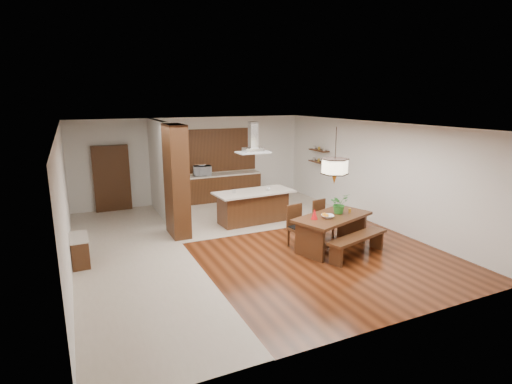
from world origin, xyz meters
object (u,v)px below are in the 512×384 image
island_cup (269,189)px  hallway_console (80,250)px  dining_chair_left (299,227)px  fruit_bowl (328,216)px  microwave (202,171)px  dining_table (332,224)px  range_hood (253,137)px  pendant_lantern (335,156)px  dining_bench (357,246)px  kitchen_island (253,206)px  dining_chair_right (324,219)px  foliage_plant (339,204)px

island_cup → hallway_console: bearing=-168.3°
dining_chair_left → island_cup: (0.25, 2.16, 0.47)m
fruit_bowl → microwave: microwave is taller
dining_table → range_hood: bearing=107.6°
hallway_console → range_hood: size_ratio=0.98×
fruit_bowl → dining_table: bearing=25.1°
pendant_lantern → dining_bench: bearing=-70.6°
hallway_console → microwave: microwave is taller
dining_chair_left → kitchen_island: bearing=86.6°
dining_chair_right → microwave: bearing=99.8°
hallway_console → dining_table: size_ratio=0.40×
dining_bench → hallway_console: bearing=159.2°
hallway_console → dining_table: bearing=-15.4°
dining_bench → kitchen_island: size_ratio=0.76×
dining_chair_right → fruit_bowl: size_ratio=3.37×
pendant_lantern → fruit_bowl: bearing=-154.9°
foliage_plant → fruit_bowl: 0.55m
dining_table → fruit_bowl: fruit_bowl is taller
dining_chair_left → range_hood: size_ratio=1.14×
fruit_bowl → kitchen_island: 2.87m
dining_chair_right → foliage_plant: bearing=-101.4°
dining_bench → foliage_plant: size_ratio=3.67×
dining_table → range_hood: size_ratio=2.42×
kitchen_island → island_cup: 0.67m
pendant_lantern → foliage_plant: (0.25, 0.11, -1.19)m
dining_chair_right → pendant_lantern: (-0.26, -0.73, 1.76)m
fruit_bowl → kitchen_island: size_ratio=0.12×
dining_table → fruit_bowl: size_ratio=7.54×
hallway_console → foliage_plant: foliage_plant is taller
range_hood → island_cup: bearing=-14.1°
dining_table → microwave: 5.71m
dining_table → fruit_bowl: (-0.22, -0.10, 0.25)m
dining_table → microwave: (-1.48, 5.49, 0.51)m
kitchen_island → dining_bench: bearing=-75.5°
dining_bench → kitchen_island: bearing=107.9°
island_cup → fruit_bowl: bearing=-85.8°
dining_chair_right → pendant_lantern: size_ratio=0.74×
dining_chair_right → kitchen_island: (-1.11, 1.94, -0.01)m
fruit_bowl → microwave: size_ratio=0.48×
dining_table → microwave: bearing=105.1°
dining_chair_right → island_cup: size_ratio=8.07×
dining_bench → range_hood: (-1.08, 3.35, 2.22)m
dining_chair_left → hallway_console: bearing=158.9°
foliage_plant → range_hood: range_hood is taller
foliage_plant → island_cup: foliage_plant is taller
dining_chair_left → fruit_bowl: bearing=-56.6°
dining_bench → island_cup: bearing=101.3°
foliage_plant → island_cup: (-0.66, 2.46, -0.08)m
dining_bench → foliage_plant: (0.02, 0.77, 0.81)m
pendant_lantern → microwave: size_ratio=2.19×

